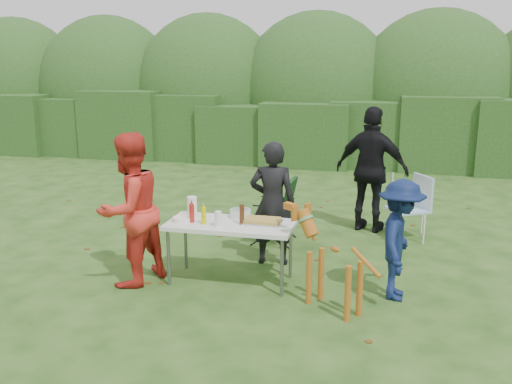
% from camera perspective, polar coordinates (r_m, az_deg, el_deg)
% --- Properties ---
extents(ground, '(80.00, 80.00, 0.00)m').
position_cam_1_polar(ground, '(6.69, -4.83, -9.33)').
color(ground, '#1E4211').
extents(hedge_row, '(22.00, 1.40, 1.70)m').
position_cam_1_polar(hedge_row, '(14.09, 5.39, 6.37)').
color(hedge_row, '#23471C').
rests_on(hedge_row, ground).
extents(shrub_backdrop, '(20.00, 2.60, 3.20)m').
position_cam_1_polar(shrub_backdrop, '(15.60, 6.31, 9.80)').
color(shrub_backdrop, '#3D6628').
rests_on(shrub_backdrop, ground).
extents(folding_table, '(1.50, 0.70, 0.74)m').
position_cam_1_polar(folding_table, '(6.43, -2.71, -3.72)').
color(folding_table, silver).
rests_on(folding_table, ground).
extents(person_cook, '(0.64, 0.46, 1.63)m').
position_cam_1_polar(person_cook, '(7.00, 1.74, -1.19)').
color(person_cook, black).
rests_on(person_cook, ground).
extents(person_red_jacket, '(0.96, 1.07, 1.81)m').
position_cam_1_polar(person_red_jacket, '(6.51, -13.14, -1.84)').
color(person_red_jacket, red).
rests_on(person_red_jacket, ground).
extents(person_black_puffy, '(1.23, 0.78, 1.95)m').
position_cam_1_polar(person_black_puffy, '(8.54, 12.08, 2.30)').
color(person_black_puffy, black).
rests_on(person_black_puffy, ground).
extents(child, '(0.59, 0.92, 1.36)m').
position_cam_1_polar(child, '(6.20, 14.90, -4.91)').
color(child, '#0D1B44').
rests_on(child, ground).
extents(dog, '(1.14, 0.99, 1.03)m').
position_cam_1_polar(dog, '(5.82, 8.26, -7.50)').
color(dog, '#A45A1A').
rests_on(dog, ground).
extents(camping_chair, '(0.63, 0.63, 0.98)m').
position_cam_1_polar(camping_chair, '(7.90, 1.90, -1.91)').
color(camping_chair, black).
rests_on(camping_chair, ground).
extents(lawn_chair, '(0.77, 0.77, 0.96)m').
position_cam_1_polar(lawn_chair, '(8.43, 15.67, -1.50)').
color(lawn_chair, '#4391C6').
rests_on(lawn_chair, ground).
extents(food_tray, '(0.45, 0.30, 0.02)m').
position_cam_1_polar(food_tray, '(6.40, 0.68, -3.21)').
color(food_tray, '#B7B7BA').
rests_on(food_tray, folding_table).
extents(focaccia_bread, '(0.40, 0.26, 0.04)m').
position_cam_1_polar(focaccia_bread, '(6.39, 0.68, -2.97)').
color(focaccia_bread, '#B2933F').
rests_on(focaccia_bread, food_tray).
extents(mustard_bottle, '(0.06, 0.06, 0.20)m').
position_cam_1_polar(mustard_bottle, '(6.37, -5.52, -2.49)').
color(mustard_bottle, '#C4CF00').
rests_on(mustard_bottle, folding_table).
extents(ketchup_bottle, '(0.06, 0.06, 0.22)m').
position_cam_1_polar(ketchup_bottle, '(6.45, -6.77, -2.23)').
color(ketchup_bottle, '#A71F17').
rests_on(ketchup_bottle, folding_table).
extents(beer_bottle, '(0.06, 0.06, 0.24)m').
position_cam_1_polar(beer_bottle, '(6.32, -1.50, -2.39)').
color(beer_bottle, '#47230F').
rests_on(beer_bottle, folding_table).
extents(paper_towel_roll, '(0.12, 0.12, 0.26)m').
position_cam_1_polar(paper_towel_roll, '(6.64, -6.74, -1.59)').
color(paper_towel_roll, white).
rests_on(paper_towel_roll, folding_table).
extents(cup_stack, '(0.08, 0.08, 0.18)m').
position_cam_1_polar(cup_stack, '(6.26, -4.01, -2.84)').
color(cup_stack, white).
rests_on(cup_stack, folding_table).
extents(pasta_bowl, '(0.26, 0.26, 0.10)m').
position_cam_1_polar(pasta_bowl, '(6.62, -1.65, -2.28)').
color(pasta_bowl, silver).
rests_on(pasta_bowl, folding_table).
extents(plate_stack, '(0.24, 0.24, 0.05)m').
position_cam_1_polar(plate_stack, '(6.54, -7.73, -2.82)').
color(plate_stack, white).
rests_on(plate_stack, folding_table).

